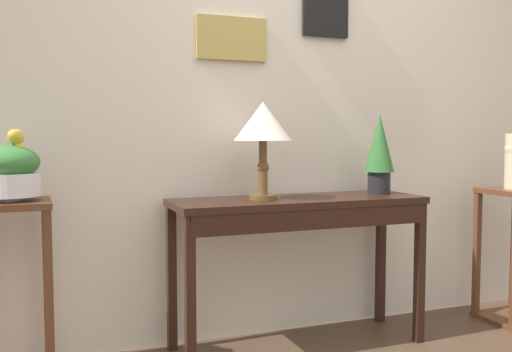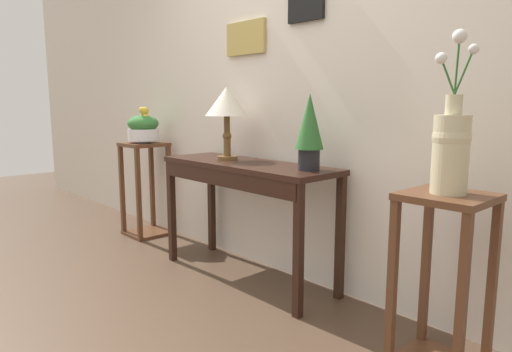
{
  "view_description": "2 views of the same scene",
  "coord_description": "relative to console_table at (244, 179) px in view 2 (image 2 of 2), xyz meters",
  "views": [
    {
      "loc": [
        -1.39,
        -1.47,
        1.12
      ],
      "look_at": [
        -0.33,
        1.27,
        0.91
      ],
      "focal_mm": 40.65,
      "sensor_mm": 36.0,
      "label": 1
    },
    {
      "loc": [
        2.13,
        -0.72,
        1.17
      ],
      "look_at": [
        0.02,
        1.23,
        0.72
      ],
      "focal_mm": 32.04,
      "sensor_mm": 36.0,
      "label": 2
    }
  ],
  "objects": [
    {
      "name": "flower_vase_tall_right",
      "position": [
        1.39,
        -0.07,
        0.32
      ],
      "size": [
        0.16,
        0.16,
        0.66
      ],
      "color": "beige",
      "rests_on": "pedestal_stand_right"
    },
    {
      "name": "table_lamp",
      "position": [
        -0.2,
        0.02,
        0.48
      ],
      "size": [
        0.29,
        0.29,
        0.49
      ],
      "color": "brown",
      "rests_on": "console_table"
    },
    {
      "name": "pedestal_stand_left",
      "position": [
        -1.39,
        0.05,
        -0.27
      ],
      "size": [
        0.35,
        0.35,
        0.83
      ],
      "color": "#56331E",
      "rests_on": "ground"
    },
    {
      "name": "pedestal_stand_right",
      "position": [
        1.39,
        -0.07,
        -0.29
      ],
      "size": [
        0.35,
        0.35,
        0.8
      ],
      "color": "#56331E",
      "rests_on": "ground"
    },
    {
      "name": "ground_plane",
      "position": [
        0.1,
        -1.22,
        -0.69
      ],
      "size": [
        12.0,
        12.0,
        0.01
      ],
      "primitive_type": "cube",
      "color": "#4C3828"
    },
    {
      "name": "potted_plant_on_console",
      "position": [
        0.51,
        0.05,
        0.35
      ],
      "size": [
        0.16,
        0.16,
        0.44
      ],
      "color": "black",
      "rests_on": "console_table"
    },
    {
      "name": "back_wall_with_art",
      "position": [
        0.1,
        0.33,
        0.72
      ],
      "size": [
        9.0,
        0.13,
        2.8
      ],
      "color": "beige",
      "rests_on": "ground"
    },
    {
      "name": "console_table",
      "position": [
        0.0,
        0.0,
        0.0
      ],
      "size": [
        1.33,
        0.43,
        0.79
      ],
      "color": "black",
      "rests_on": "ground"
    },
    {
      "name": "planter_bowl_wide_left",
      "position": [
        -1.39,
        0.05,
        0.28
      ],
      "size": [
        0.27,
        0.27,
        0.31
      ],
      "color": "silver",
      "rests_on": "pedestal_stand_left"
    }
  ]
}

